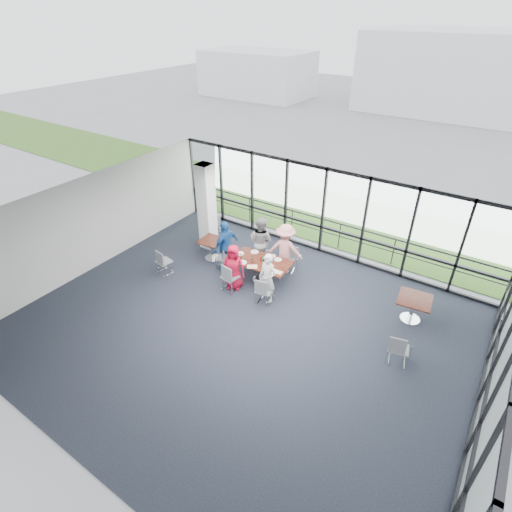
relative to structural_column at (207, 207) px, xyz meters
The scene contains 43 objects.
floor 4.96m from the structural_column, 39.81° to the right, with size 12.00×10.00×0.02m, color black.
ceiling 4.95m from the structural_column, 39.81° to the right, with size 12.00×10.00×0.04m, color white.
wall_left 3.84m from the structural_column, 128.66° to the right, with size 0.10×10.00×3.20m, color silver.
wall_front 8.77m from the structural_column, 65.77° to the right, with size 12.00×0.10×3.20m, color silver.
curtain_wall_back 4.12m from the structural_column, 29.05° to the left, with size 12.00×0.10×3.20m, color white.
curtain_wall_right 10.06m from the structural_column, 17.35° to the right, with size 0.10×10.00×3.20m, color white.
exit_door 9.64m from the structural_column, ahead, with size 0.12×1.60×2.10m, color black.
structural_column is the anchor object (origin of this frame).
apron 8.04m from the structural_column, 62.78° to the left, with size 80.00×70.00×0.02m, color gray.
grass_strip 6.36m from the structural_column, 54.25° to the left, with size 80.00×5.00×0.01m, color #3D5F23.
hangar_aux 28.85m from the structural_column, 119.94° to the left, with size 10.00×6.00×4.00m, color silver.
guard_rail 4.57m from the structural_column, 35.84° to the left, with size 0.06×0.06×12.00m, color #2D2D33.
main_table 3.08m from the structural_column, 15.15° to the right, with size 1.99×1.20×0.75m.
side_table_left 1.32m from the structural_column, 42.99° to the right, with size 0.84×0.84×0.75m.
side_table_right 7.54m from the structural_column, ahead, with size 1.00×1.00×0.75m.
diner_near_left 2.91m from the structural_column, 33.99° to the right, with size 0.75×0.49×1.53m, color #B60D2B.
diner_near_right 3.93m from the structural_column, 23.17° to the right, with size 0.59×0.43×1.61m, color silver.
diner_far_left 2.38m from the structural_column, ahead, with size 0.88×0.54×1.81m, color gray.
diner_far_right 3.28m from the structural_column, ahead, with size 1.15×0.59×1.78m, color pink.
diner_end 1.81m from the structural_column, 29.42° to the right, with size 1.06×0.58×1.81m, color #17498C.
chair_main_nl 3.08m from the structural_column, 37.08° to the right, with size 0.47×0.47×0.96m, color slate, non-canonical shape.
chair_main_nr 4.10m from the structural_column, 25.08° to the right, with size 0.42×0.42×0.86m, color slate, non-canonical shape.
chair_main_fl 2.48m from the structural_column, ahead, with size 0.44×0.44×0.90m, color slate, non-canonical shape.
chair_main_fr 3.49m from the structural_column, ahead, with size 0.42×0.42×0.85m, color slate, non-canonical shape.
chair_main_end 2.01m from the structural_column, 33.68° to the right, with size 0.40×0.40×0.83m, color slate, non-canonical shape.
chair_spare_la 2.49m from the structural_column, 92.77° to the right, with size 0.44×0.44×0.91m, color slate, non-canonical shape.
chair_spare_lb 1.26m from the structural_column, 122.84° to the left, with size 0.46×0.46×0.93m, color slate, non-canonical shape.
chair_spare_r 7.95m from the structural_column, 13.33° to the right, with size 0.44×0.44×0.89m, color slate, non-canonical shape.
plate_nl 2.78m from the structural_column, 26.21° to the right, with size 0.27×0.27×0.01m, color white.
plate_nr 3.71m from the structural_column, 17.08° to the right, with size 0.28×0.28×0.01m, color white.
plate_fl 2.53m from the structural_column, 10.28° to the right, with size 0.27×0.27×0.01m, color white.
plate_fr 3.37m from the structural_column, ahead, with size 0.24×0.24×0.01m, color white.
plate_end 2.30m from the structural_column, 21.69° to the right, with size 0.28×0.28×0.01m, color white.
tumbler_a 2.93m from the structural_column, 20.92° to the right, with size 0.06×0.06×0.13m, color white.
tumbler_b 3.39m from the structural_column, 16.41° to the right, with size 0.08×0.08×0.15m, color white.
tumbler_c 3.04m from the structural_column, ahead, with size 0.07×0.07×0.14m, color white.
tumbler_d 2.49m from the structural_column, 23.88° to the right, with size 0.07×0.07×0.13m, color white.
menu_a 3.13m from the structural_column, 23.30° to the right, with size 0.32×0.22×0.00m, color white.
menu_b 3.83m from the structural_column, 15.60° to the right, with size 0.28×0.19×0.00m, color white.
menu_c 3.07m from the structural_column, ahead, with size 0.27×0.19×0.00m, color white.
condiment_caddy 3.04m from the structural_column, 13.40° to the right, with size 0.10×0.07×0.04m, color black.
ketchup_bottle 3.03m from the structural_column, 15.23° to the right, with size 0.06×0.06×0.18m, color #A10008.
green_bottle 3.05m from the structural_column, 14.74° to the right, with size 0.05×0.05×0.20m, color #226E34.
Camera 1 is at (5.03, -6.78, 7.76)m, focal length 28.00 mm.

